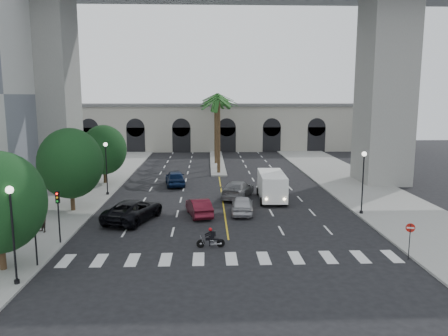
% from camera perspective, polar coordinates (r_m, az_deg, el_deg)
% --- Properties ---
extents(ground, '(140.00, 140.00, 0.00)m').
position_cam_1_polar(ground, '(28.65, 0.79, -10.67)').
color(ground, black).
rests_on(ground, ground).
extents(sidewalk_left, '(8.00, 100.00, 0.15)m').
position_cam_1_polar(sidewalk_left, '(45.10, -19.70, -3.67)').
color(sidewalk_left, gray).
rests_on(sidewalk_left, ground).
extents(sidewalk_right, '(8.00, 100.00, 0.15)m').
position_cam_1_polar(sidewalk_right, '(46.02, 18.80, -3.37)').
color(sidewalk_right, gray).
rests_on(sidewalk_right, ground).
extents(median, '(2.00, 24.00, 0.20)m').
position_cam_1_polar(median, '(65.62, -0.92, 0.84)').
color(median, gray).
rests_on(median, ground).
extents(pier_building, '(71.00, 10.50, 8.50)m').
position_cam_1_polar(pier_building, '(82.08, -1.19, 5.47)').
color(pier_building, '#B0AB9D').
rests_on(pier_building, ground).
extents(bridge, '(75.00, 13.00, 26.00)m').
position_cam_1_polar(bridge, '(49.89, 3.62, 19.38)').
color(bridge, gray).
rests_on(bridge, ground).
extents(palm_a, '(3.20, 3.20, 10.30)m').
position_cam_1_polar(palm_a, '(54.91, -0.71, 8.60)').
color(palm_a, '#47331E').
rests_on(palm_a, ground).
extents(palm_b, '(3.20, 3.20, 10.60)m').
position_cam_1_polar(palm_b, '(58.90, -0.72, 8.92)').
color(palm_b, '#47331E').
rests_on(palm_b, ground).
extents(palm_c, '(3.20, 3.20, 10.10)m').
position_cam_1_polar(palm_c, '(62.90, -1.09, 8.53)').
color(palm_c, '#47331E').
rests_on(palm_c, ground).
extents(palm_d, '(3.20, 3.20, 10.90)m').
position_cam_1_polar(palm_d, '(66.90, -0.85, 9.21)').
color(palm_d, '#47331E').
rests_on(palm_d, ground).
extents(palm_e, '(3.20, 3.20, 10.40)m').
position_cam_1_polar(palm_e, '(70.90, -1.13, 8.84)').
color(palm_e, '#47331E').
rests_on(palm_e, ground).
extents(palm_f, '(3.20, 3.20, 10.70)m').
position_cam_1_polar(palm_f, '(74.90, -0.96, 9.08)').
color(palm_f, '#47331E').
rests_on(palm_f, ground).
extents(street_tree_mid, '(5.44, 5.44, 7.21)m').
position_cam_1_polar(street_tree_mid, '(39.07, -19.41, 0.58)').
color(street_tree_mid, '#382616').
rests_on(street_tree_mid, ground).
extents(street_tree_far, '(5.04, 5.04, 6.68)m').
position_cam_1_polar(street_tree_far, '(50.59, -15.42, 2.30)').
color(street_tree_far, '#382616').
rests_on(street_tree_far, ground).
extents(lamp_post_left_near, '(0.40, 0.40, 5.35)m').
position_cam_1_polar(lamp_post_left_near, '(24.94, -25.90, -6.92)').
color(lamp_post_left_near, black).
rests_on(lamp_post_left_near, ground).
extents(lamp_post_left_far, '(0.40, 0.40, 5.35)m').
position_cam_1_polar(lamp_post_left_far, '(44.52, -15.12, 0.51)').
color(lamp_post_left_far, black).
rests_on(lamp_post_left_far, ground).
extents(lamp_post_right, '(0.40, 0.40, 5.35)m').
position_cam_1_polar(lamp_post_right, '(37.74, 17.70, -1.15)').
color(lamp_post_right, black).
rests_on(lamp_post_right, ground).
extents(traffic_signal_near, '(0.25, 0.18, 3.65)m').
position_cam_1_polar(traffic_signal_near, '(27.31, -23.51, -6.95)').
color(traffic_signal_near, black).
rests_on(traffic_signal_near, ground).
extents(traffic_signal_far, '(0.25, 0.18, 3.65)m').
position_cam_1_polar(traffic_signal_far, '(30.93, -20.84, -4.92)').
color(traffic_signal_far, black).
rests_on(traffic_signal_far, ground).
extents(motorcycle_rider, '(1.87, 0.50, 1.35)m').
position_cam_1_polar(motorcycle_rider, '(28.93, -1.64, -9.19)').
color(motorcycle_rider, black).
rests_on(motorcycle_rider, ground).
extents(car_a, '(2.18, 4.62, 1.53)m').
position_cam_1_polar(car_a, '(36.98, 2.41, -4.82)').
color(car_a, '#B0B0B5').
rests_on(car_a, ground).
extents(car_b, '(2.48, 4.71, 1.48)m').
position_cam_1_polar(car_b, '(36.37, -3.29, -5.11)').
color(car_b, '#53101D').
rests_on(car_b, ground).
extents(car_c, '(4.73, 6.73, 1.71)m').
position_cam_1_polar(car_c, '(35.59, -11.74, -5.42)').
color(car_c, black).
rests_on(car_c, ground).
extents(car_d, '(3.94, 6.14, 1.66)m').
position_cam_1_polar(car_d, '(42.68, 1.78, -2.80)').
color(car_d, slate).
rests_on(car_d, ground).
extents(car_e, '(2.68, 5.22, 1.70)m').
position_cam_1_polar(car_e, '(48.71, -6.38, -1.31)').
color(car_e, '#0F2046').
rests_on(car_e, ground).
extents(cargo_van, '(2.69, 6.25, 2.63)m').
position_cam_1_polar(cargo_van, '(41.63, 6.27, -2.27)').
color(cargo_van, white).
rests_on(cargo_van, ground).
extents(pedestrian_b, '(0.97, 0.94, 1.58)m').
position_cam_1_polar(pedestrian_b, '(34.09, -22.69, -6.47)').
color(pedestrian_b, black).
rests_on(pedestrian_b, sidewalk_left).
extents(do_not_enter_sign, '(0.55, 0.15, 2.27)m').
position_cam_1_polar(do_not_enter_sign, '(28.84, 23.13, -7.85)').
color(do_not_enter_sign, black).
rests_on(do_not_enter_sign, ground).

